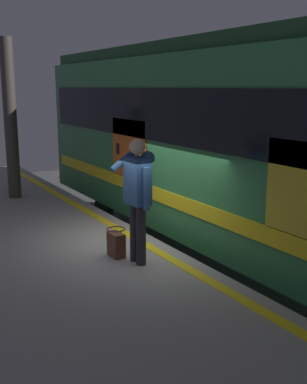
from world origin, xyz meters
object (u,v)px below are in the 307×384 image
(handbag, at_px, (116,243))
(passenger, at_px, (138,191))
(station_column, at_px, (10,120))
(train_carriage, at_px, (266,142))

(handbag, bearing_deg, passenger, -156.01)
(handbag, height_order, station_column, station_column)
(train_carriage, xyz_separation_m, passenger, (-0.24, 2.56, -0.49))
(train_carriage, relative_size, station_column, 3.64)
(train_carriage, xyz_separation_m, station_column, (4.76, 3.00, 0.20))
(train_carriage, relative_size, passenger, 7.20)
(handbag, distance_m, station_column, 4.88)
(train_carriage, distance_m, station_column, 5.63)
(train_carriage, distance_m, passenger, 2.62)
(train_carriage, height_order, station_column, station_column)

